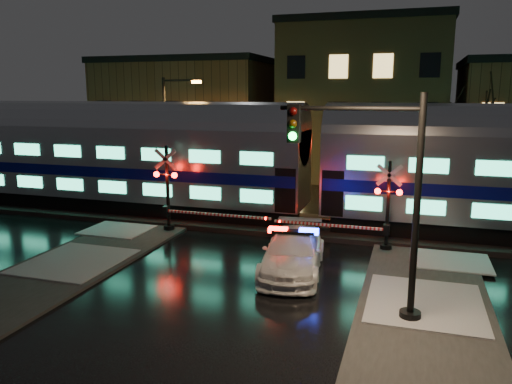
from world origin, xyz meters
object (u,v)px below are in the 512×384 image
police_car (293,252)px  streetlight (169,131)px  crossing_signal_right (378,215)px  crossing_signal_left (174,197)px  traffic_light (379,203)px

police_car → streetlight: streetlight is taller
crossing_signal_right → streetlight: 14.96m
crossing_signal_right → crossing_signal_left: crossing_signal_left is taller
crossing_signal_left → streetlight: bearing=118.3°
crossing_signal_left → streetlight: 8.04m
streetlight → traffic_light: bearing=-44.6°
police_car → streetlight: 14.94m
police_car → streetlight: bearing=128.2°
police_car → traffic_light: traffic_light is taller
crossing_signal_left → traffic_light: traffic_light is taller
police_car → crossing_signal_right: crossing_signal_right is taller
crossing_signal_right → streetlight: bearing=152.9°
police_car → crossing_signal_left: crossing_signal_left is taller
traffic_light → streetlight: 18.95m
police_car → crossing_signal_left: size_ratio=0.93×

